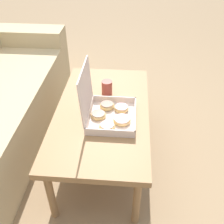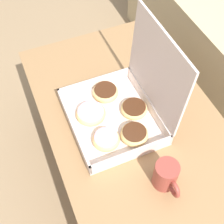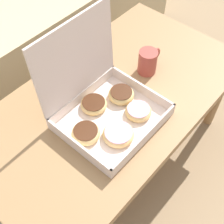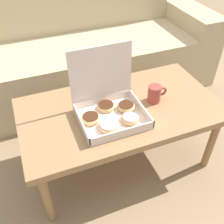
% 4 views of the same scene
% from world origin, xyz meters
% --- Properties ---
extents(ground_plane, '(12.00, 12.00, 0.00)m').
position_xyz_m(ground_plane, '(0.00, 0.00, 0.00)').
color(ground_plane, '#937756').
extents(coffee_table, '(1.12, 0.61, 0.45)m').
position_xyz_m(coffee_table, '(0.00, -0.14, 0.40)').
color(coffee_table, '#997047').
rests_on(coffee_table, ground_plane).
extents(pastry_box, '(0.34, 0.31, 0.35)m').
position_xyz_m(pastry_box, '(-0.08, -0.17, 0.50)').
color(pastry_box, silver).
rests_on(pastry_box, coffee_table).
extents(coffee_mug, '(0.12, 0.07, 0.10)m').
position_xyz_m(coffee_mug, '(0.20, -0.15, 0.50)').
color(coffee_mug, '#993D33').
rests_on(coffee_mug, coffee_table).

